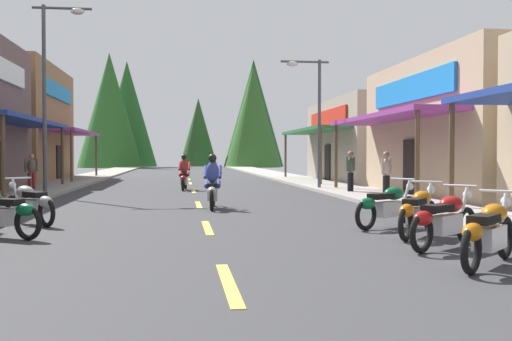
# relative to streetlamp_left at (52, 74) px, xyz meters

# --- Properties ---
(ground) EXTENTS (10.11, 90.14, 0.10)m
(ground) POSITION_rel_streetlamp_left_xyz_m (5.16, 6.93, -4.52)
(ground) COLOR #38383A
(sidewalk_left) EXTENTS (2.74, 90.14, 0.12)m
(sidewalk_left) POSITION_rel_streetlamp_left_xyz_m (-1.26, 6.93, -4.41)
(sidewalk_left) COLOR gray
(sidewalk_left) RESTS_ON ground
(sidewalk_right) EXTENTS (2.74, 90.14, 0.12)m
(sidewalk_right) POSITION_rel_streetlamp_left_xyz_m (11.59, 6.93, -4.41)
(sidewalk_right) COLOR #9E9991
(sidewalk_right) RESTS_ON ground
(centerline_dashes) EXTENTS (0.16, 63.62, 0.01)m
(centerline_dashes) POSITION_rel_streetlamp_left_xyz_m (5.16, 8.75, -4.47)
(centerline_dashes) COLOR #E0C64C
(centerline_dashes) RESTS_ON ground
(storefront_right_middle) EXTENTS (8.51, 10.29, 5.04)m
(storefront_right_middle) POSITION_rel_streetlamp_left_xyz_m (16.27, -1.75, -1.94)
(storefront_right_middle) COLOR tan
(storefront_right_middle) RESTS_ON ground
(storefront_right_far) EXTENTS (9.61, 11.02, 4.63)m
(storefront_right_far) POSITION_rel_streetlamp_left_xyz_m (16.82, 10.31, -2.15)
(storefront_right_far) COLOR gray
(storefront_right_far) RESTS_ON ground
(streetlamp_left) EXTENTS (2.11, 0.30, 6.98)m
(streetlamp_left) POSITION_rel_streetlamp_left_xyz_m (0.00, 0.00, 0.00)
(streetlamp_left) COLOR #474C51
(streetlamp_left) RESTS_ON ground
(streetlamp_right) EXTENTS (2.11, 0.30, 5.65)m
(streetlamp_right) POSITION_rel_streetlamp_left_xyz_m (10.28, 2.73, -0.74)
(streetlamp_right) COLOR #474C51
(streetlamp_right) RESTS_ON ground
(motorcycle_parked_right_2) EXTENTS (1.60, 1.56, 1.04)m
(motorcycle_parked_right_2) POSITION_rel_streetlamp_left_xyz_m (8.81, -14.77, -3.98)
(motorcycle_parked_right_2) COLOR black
(motorcycle_parked_right_2) RESTS_ON ground
(motorcycle_parked_right_3) EXTENTS (1.77, 1.37, 1.04)m
(motorcycle_parked_right_3) POSITION_rel_streetlamp_left_xyz_m (8.91, -13.18, -3.98)
(motorcycle_parked_right_3) COLOR black
(motorcycle_parked_right_3) RESTS_ON ground
(motorcycle_parked_right_4) EXTENTS (1.45, 1.71, 1.04)m
(motorcycle_parked_right_4) POSITION_rel_streetlamp_left_xyz_m (9.04, -11.80, -3.98)
(motorcycle_parked_right_4) COLOR black
(motorcycle_parked_right_4) RESTS_ON ground
(motorcycle_parked_right_5) EXTENTS (1.84, 1.27, 1.04)m
(motorcycle_parked_right_5) POSITION_rel_streetlamp_left_xyz_m (8.94, -10.40, -3.98)
(motorcycle_parked_right_5) COLOR black
(motorcycle_parked_right_5) RESTS_ON ground
(motorcycle_parked_left_4) EXTENTS (1.47, 1.69, 1.04)m
(motorcycle_parked_left_4) POSITION_rel_streetlamp_left_xyz_m (1.31, -8.87, -3.98)
(motorcycle_parked_left_4) COLOR black
(motorcycle_parked_left_4) RESTS_ON ground
(rider_cruising_lead) EXTENTS (0.61, 2.14, 1.57)m
(rider_cruising_lead) POSITION_rel_streetlamp_left_xyz_m (5.52, -5.53, -3.82)
(rider_cruising_lead) COLOR black
(rider_cruising_lead) RESTS_ON ground
(rider_cruising_trailing) EXTENTS (0.61, 2.14, 1.57)m
(rider_cruising_trailing) POSITION_rel_streetlamp_left_xyz_m (4.79, 3.45, -3.82)
(rider_cruising_trailing) COLOR black
(rider_cruising_trailing) RESTS_ON ground
(pedestrian_by_shop) EXTENTS (0.45, 0.43, 1.69)m
(pedestrian_by_shop) POSITION_rel_streetlamp_left_xyz_m (11.20, -0.05, -3.49)
(pedestrian_by_shop) COLOR black
(pedestrian_by_shop) RESTS_ON ground
(pedestrian_waiting) EXTENTS (0.57, 0.27, 1.58)m
(pedestrian_waiting) POSITION_rel_streetlamp_left_xyz_m (-1.48, 2.97, -3.56)
(pedestrian_waiting) COLOR maroon
(pedestrian_waiting) RESTS_ON ground
(pedestrian_strolling) EXTENTS (0.47, 0.43, 1.66)m
(pedestrian_strolling) POSITION_rel_streetlamp_left_xyz_m (11.64, -2.85, -3.51)
(pedestrian_strolling) COLOR black
(pedestrian_strolling) RESTS_ON ground
(treeline_backdrop) EXTENTS (25.50, 13.91, 13.81)m
(treeline_backdrop) POSITION_rel_streetlamp_left_xyz_m (5.09, 52.86, 2.11)
(treeline_backdrop) COLOR #204D23
(treeline_backdrop) RESTS_ON ground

